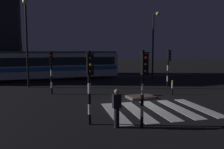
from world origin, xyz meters
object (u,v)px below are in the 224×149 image
Objects in this scene: traffic_light_kerb_mid_left at (143,77)px; traffic_light_corner_far_right at (169,62)px; pedestrian_waiting_at_kerb at (117,108)px; tram at (46,65)px; bollard_island_edge at (172,87)px; street_lamp_trackside_left at (26,34)px; traffic_light_corner_far_left at (51,66)px; street_lamp_trackside_right at (154,38)px; traffic_light_corner_near_left at (90,77)px.

traffic_light_kerb_mid_left is 11.74m from traffic_light_corner_far_right.
tram is at bearing 95.89° from pedestrian_waiting_at_kerb.
traffic_light_corner_far_right reaches higher than bollard_island_edge.
traffic_light_corner_far_right is at bearing -17.51° from street_lamp_trackside_left.
bollard_island_edge is at bearing 38.90° from pedestrian_waiting_at_kerb.
traffic_light_corner_far_right is (10.47, 0.06, 0.11)m from traffic_light_corner_far_left.
tram is 17.40m from pedestrian_waiting_at_kerb.
street_lamp_trackside_right is 16.77m from pedestrian_waiting_at_kerb.
tram is 14.65m from bollard_island_edge.
street_lamp_trackside_left is at bearing 110.11° from traffic_light_kerb_mid_left.
traffic_light_corner_near_left is at bearing -77.24° from street_lamp_trackside_left.
traffic_light_corner_far_left is at bearing 159.33° from bollard_island_edge.
bollard_island_edge is (10.31, -7.14, -4.25)m from street_lamp_trackside_left.
street_lamp_trackside_left reaches higher than bollard_island_edge.
traffic_light_kerb_mid_left is at bearing -71.47° from traffic_light_corner_far_left.
street_lamp_trackside_right is 0.45× the size of tram.
bollard_island_edge is (-1.86, -3.30, -1.73)m from traffic_light_corner_far_right.
traffic_light_kerb_mid_left is 16.28m from street_lamp_trackside_right.
traffic_light_corner_far_left is 0.97× the size of traffic_light_kerb_mid_left.
street_lamp_trackside_left is 13.25m from bollard_island_edge.
bollard_island_edge is (6.63, 5.35, -0.32)m from pedestrian_waiting_at_kerb.
pedestrian_waiting_at_kerb is at bearing -84.11° from tram.
pedestrian_waiting_at_kerb is at bearing -134.47° from traffic_light_corner_far_right.
pedestrian_waiting_at_kerb is (-8.50, -8.65, -1.41)m from traffic_light_corner_far_right.
street_lamp_trackside_right is (8.57, 13.61, 2.49)m from traffic_light_kerb_mid_left.
traffic_light_corner_far_right is 2.03× the size of pedestrian_waiting_at_kerb.
traffic_light_kerb_mid_left is 1.98× the size of pedestrian_waiting_at_kerb.
bollard_island_edge is at bearing -54.81° from tram.
traffic_light_corner_far_left is 8.92m from pedestrian_waiting_at_kerb.
street_lamp_trackside_left reaches higher than traffic_light_corner_far_right.
traffic_light_corner_far_left is at bearing 96.95° from traffic_light_corner_near_left.
traffic_light_kerb_mid_left is at bearing -122.21° from street_lamp_trackside_right.
traffic_light_corner_far_right is 13.01m from street_lamp_trackside_left.
traffic_light_kerb_mid_left reaches higher than traffic_light_corner_near_left.
traffic_light_corner_far_left reaches higher than pedestrian_waiting_at_kerb.
street_lamp_trackside_left is at bearing -177.06° from street_lamp_trackside_right.
tram is (0.19, 8.69, -0.43)m from traffic_light_corner_far_left.
pedestrian_waiting_at_kerb is at bearing -141.10° from bollard_island_edge.
traffic_light_corner_far_left is 12.73m from street_lamp_trackside_right.
street_lamp_trackside_right reaches higher than traffic_light_corner_far_right.
street_lamp_trackside_left reaches higher than traffic_light_kerb_mid_left.
traffic_light_corner_far_right reaches higher than pedestrian_waiting_at_kerb.
traffic_light_corner_near_left reaches higher than traffic_light_corner_far_left.
pedestrian_waiting_at_kerb is (1.01, -0.71, -1.33)m from traffic_light_corner_near_left.
traffic_light_corner_near_left is 3.02× the size of bollard_island_edge.
bollard_island_edge is at bearing -20.67° from traffic_light_corner_far_left.
tram is (-11.41, 4.11, -2.97)m from street_lamp_trackside_right.
traffic_light_corner_far_right is (7.44, 9.09, 0.06)m from traffic_light_kerb_mid_left.
street_lamp_trackside_left is (-4.73, 12.93, 2.58)m from traffic_light_kerb_mid_left.
traffic_light_corner_far_right is 12.21m from pedestrian_waiting_at_kerb.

